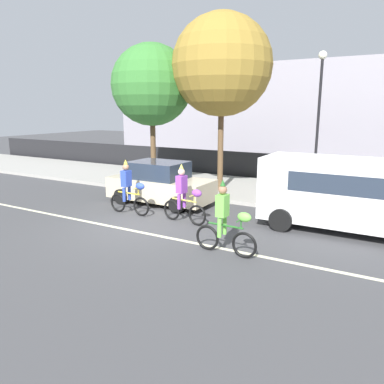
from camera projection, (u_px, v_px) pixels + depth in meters
ground_plane at (140, 226)px, 11.83m from camera, size 80.00×80.00×0.00m
road_centre_line at (130, 230)px, 11.41m from camera, size 36.00×0.14×0.01m
sidewalk_curb at (226, 187)px, 17.32m from camera, size 60.00×5.00×0.15m
fence_line at (250, 166)px, 19.64m from camera, size 40.00×0.08×1.40m
building_backdrop at (320, 115)px, 25.54m from camera, size 28.00×8.00×6.44m
parade_cyclist_cobalt at (129, 191)px, 12.99m from camera, size 1.72×0.50×1.92m
parade_cyclist_purple at (184, 197)px, 11.98m from camera, size 1.71×0.51×1.92m
parade_cyclist_lime at (226, 222)px, 9.37m from camera, size 1.72×0.50×1.92m
parked_van_white at (351, 190)px, 11.03m from camera, size 5.00×2.22×2.18m
parked_car_beige at (160, 184)px, 14.49m from camera, size 4.10×1.92×1.64m
street_lamp_post at (320, 100)px, 16.14m from camera, size 0.36×0.36×5.86m
street_tree_near_lamp at (152, 85)px, 16.49m from camera, size 3.57×3.57×6.28m
street_tree_far_corner at (222, 66)px, 15.29m from camera, size 4.14×4.14×7.28m
pedestrian_onlooker at (309, 173)px, 15.46m from camera, size 0.32×0.20×1.62m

